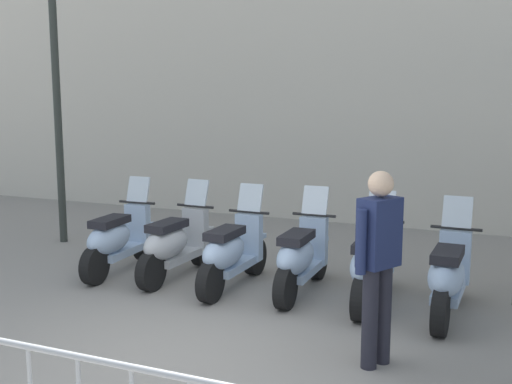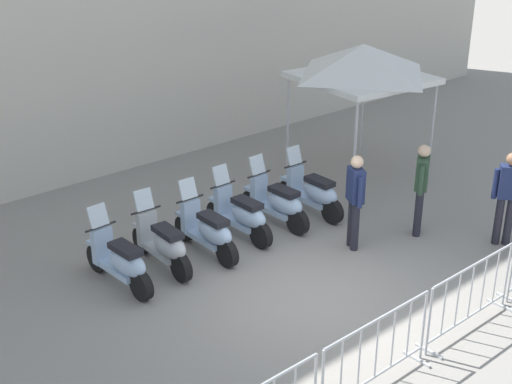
{
  "view_description": "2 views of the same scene",
  "coord_description": "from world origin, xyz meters",
  "px_view_note": "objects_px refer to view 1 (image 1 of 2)",
  "views": [
    {
      "loc": [
        3.15,
        -4.09,
        2.35
      ],
      "look_at": [
        -0.46,
        2.36,
        1.19
      ],
      "focal_mm": 43.02,
      "sensor_mm": 36.0,
      "label": 1
    },
    {
      "loc": [
        -6.15,
        -7.34,
        5.88
      ],
      "look_at": [
        -0.05,
        1.54,
        1.23
      ],
      "focal_mm": 49.66,
      "sensor_mm": 36.0,
      "label": 2
    }
  ],
  "objects_px": {
    "motorcycle_4": "(371,266)",
    "officer_near_row_end": "(378,257)",
    "motorcycle_1": "(175,245)",
    "motorcycle_2": "(231,253)",
    "motorcycle_0": "(118,240)",
    "street_lamp": "(54,48)",
    "motorcycle_3": "(301,258)",
    "motorcycle_5": "(448,277)"
  },
  "relations": [
    {
      "from": "motorcycle_3",
      "to": "motorcycle_5",
      "type": "height_order",
      "value": "same"
    },
    {
      "from": "motorcycle_0",
      "to": "motorcycle_4",
      "type": "distance_m",
      "value": 3.4
    },
    {
      "from": "motorcycle_1",
      "to": "motorcycle_2",
      "type": "height_order",
      "value": "same"
    },
    {
      "from": "motorcycle_2",
      "to": "street_lamp",
      "type": "bearing_deg",
      "value": 167.87
    },
    {
      "from": "motorcycle_0",
      "to": "motorcycle_1",
      "type": "distance_m",
      "value": 0.84
    },
    {
      "from": "motorcycle_2",
      "to": "motorcycle_3",
      "type": "distance_m",
      "value": 0.86
    },
    {
      "from": "motorcycle_5",
      "to": "motorcycle_4",
      "type": "bearing_deg",
      "value": -179.88
    },
    {
      "from": "motorcycle_1",
      "to": "motorcycle_2",
      "type": "relative_size",
      "value": 1.0
    },
    {
      "from": "motorcycle_0",
      "to": "motorcycle_5",
      "type": "xyz_separation_m",
      "value": [
        4.23,
        0.43,
        0.0
      ]
    },
    {
      "from": "motorcycle_1",
      "to": "motorcycle_4",
      "type": "xyz_separation_m",
      "value": [
        2.54,
        0.27,
        0.0
      ]
    },
    {
      "from": "motorcycle_4",
      "to": "officer_near_row_end",
      "type": "xyz_separation_m",
      "value": [
        0.56,
        -1.5,
        0.53
      ]
    },
    {
      "from": "motorcycle_3",
      "to": "street_lamp",
      "type": "height_order",
      "value": "street_lamp"
    },
    {
      "from": "motorcycle_4",
      "to": "street_lamp",
      "type": "height_order",
      "value": "street_lamp"
    },
    {
      "from": "motorcycle_2",
      "to": "motorcycle_5",
      "type": "bearing_deg",
      "value": 6.28
    },
    {
      "from": "motorcycle_3",
      "to": "motorcycle_5",
      "type": "xyz_separation_m",
      "value": [
        1.7,
        0.06,
        0.0
      ]
    },
    {
      "from": "motorcycle_0",
      "to": "officer_near_row_end",
      "type": "xyz_separation_m",
      "value": [
        3.93,
        -1.07,
        0.53
      ]
    },
    {
      "from": "motorcycle_3",
      "to": "officer_near_row_end",
      "type": "xyz_separation_m",
      "value": [
        1.41,
        -1.44,
        0.53
      ]
    },
    {
      "from": "motorcycle_4",
      "to": "motorcycle_1",
      "type": "bearing_deg",
      "value": -173.96
    },
    {
      "from": "motorcycle_4",
      "to": "motorcycle_5",
      "type": "relative_size",
      "value": 1.0
    },
    {
      "from": "motorcycle_1",
      "to": "motorcycle_5",
      "type": "height_order",
      "value": "same"
    },
    {
      "from": "motorcycle_0",
      "to": "street_lamp",
      "type": "bearing_deg",
      "value": 154.96
    },
    {
      "from": "motorcycle_4",
      "to": "officer_near_row_end",
      "type": "bearing_deg",
      "value": -69.62
    },
    {
      "from": "motorcycle_5",
      "to": "street_lamp",
      "type": "xyz_separation_m",
      "value": [
        -6.24,
        0.52,
        2.64
      ]
    },
    {
      "from": "motorcycle_0",
      "to": "officer_near_row_end",
      "type": "distance_m",
      "value": 4.11
    },
    {
      "from": "motorcycle_4",
      "to": "motorcycle_5",
      "type": "height_order",
      "value": "same"
    },
    {
      "from": "motorcycle_2",
      "to": "street_lamp",
      "type": "relative_size",
      "value": 0.34
    },
    {
      "from": "motorcycle_1",
      "to": "motorcycle_3",
      "type": "xyz_separation_m",
      "value": [
        1.69,
        0.21,
        0.0
      ]
    },
    {
      "from": "motorcycle_1",
      "to": "motorcycle_0",
      "type": "bearing_deg",
      "value": -169.49
    },
    {
      "from": "street_lamp",
      "to": "motorcycle_0",
      "type": "bearing_deg",
      "value": -25.04
    },
    {
      "from": "motorcycle_3",
      "to": "street_lamp",
      "type": "relative_size",
      "value": 0.34
    },
    {
      "from": "officer_near_row_end",
      "to": "motorcycle_0",
      "type": "bearing_deg",
      "value": 164.73
    },
    {
      "from": "motorcycle_0",
      "to": "motorcycle_2",
      "type": "height_order",
      "value": "same"
    },
    {
      "from": "street_lamp",
      "to": "officer_near_row_end",
      "type": "relative_size",
      "value": 2.91
    },
    {
      "from": "motorcycle_0",
      "to": "motorcycle_1",
      "type": "bearing_deg",
      "value": 10.51
    },
    {
      "from": "officer_near_row_end",
      "to": "motorcycle_1",
      "type": "bearing_deg",
      "value": 158.4
    },
    {
      "from": "officer_near_row_end",
      "to": "motorcycle_3",
      "type": "bearing_deg",
      "value": 134.31
    },
    {
      "from": "motorcycle_0",
      "to": "street_lamp",
      "type": "xyz_separation_m",
      "value": [
        -2.02,
        0.94,
        2.64
      ]
    },
    {
      "from": "motorcycle_5",
      "to": "officer_near_row_end",
      "type": "xyz_separation_m",
      "value": [
        -0.3,
        -1.5,
        0.53
      ]
    },
    {
      "from": "motorcycle_0",
      "to": "motorcycle_3",
      "type": "distance_m",
      "value": 2.55
    },
    {
      "from": "motorcycle_1",
      "to": "officer_near_row_end",
      "type": "bearing_deg",
      "value": -21.6
    },
    {
      "from": "motorcycle_1",
      "to": "motorcycle_4",
      "type": "height_order",
      "value": "same"
    },
    {
      "from": "motorcycle_4",
      "to": "motorcycle_0",
      "type": "bearing_deg",
      "value": -172.85
    }
  ]
}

